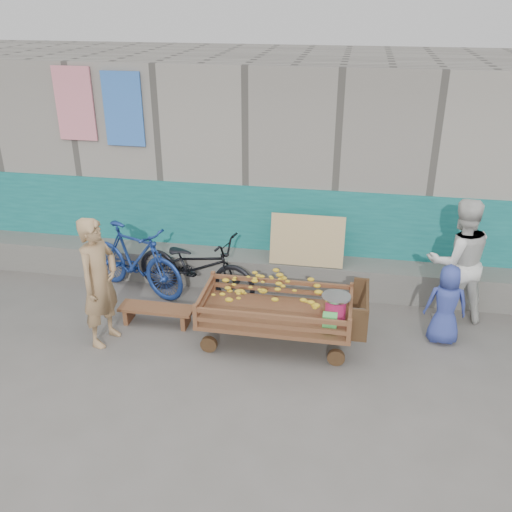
% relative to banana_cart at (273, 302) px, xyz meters
% --- Properties ---
extents(ground, '(80.00, 80.00, 0.00)m').
position_rel_banana_cart_xyz_m(ground, '(-0.04, -0.91, -0.56)').
color(ground, '#58554F').
rests_on(ground, ground).
extents(building_wall, '(12.00, 3.50, 3.00)m').
position_rel_banana_cart_xyz_m(building_wall, '(-0.04, 3.14, 0.90)').
color(building_wall, gray).
rests_on(building_wall, ground).
extents(banana_cart, '(1.95, 0.89, 0.83)m').
position_rel_banana_cart_xyz_m(banana_cart, '(0.00, 0.00, 0.00)').
color(banana_cart, brown).
rests_on(banana_cart, ground).
extents(bench, '(0.95, 0.28, 0.24)m').
position_rel_banana_cart_xyz_m(bench, '(-1.52, 0.16, -0.39)').
color(bench, brown).
rests_on(bench, ground).
extents(vendor_man, '(0.50, 0.65, 1.59)m').
position_rel_banana_cart_xyz_m(vendor_man, '(-2.00, -0.31, 0.23)').
color(vendor_man, '#A48057').
rests_on(vendor_man, ground).
extents(woman, '(0.92, 0.80, 1.64)m').
position_rel_banana_cart_xyz_m(woman, '(2.18, 0.97, 0.26)').
color(woman, silver).
rests_on(woman, ground).
extents(child, '(0.49, 0.32, 1.00)m').
position_rel_banana_cart_xyz_m(child, '(2.01, 0.40, -0.06)').
color(child, '#334196').
rests_on(child, ground).
extents(bicycle_dark, '(1.87, 1.02, 0.93)m').
position_rel_banana_cart_xyz_m(bicycle_dark, '(-1.21, 0.94, -0.10)').
color(bicycle_dark, black).
rests_on(bicycle_dark, ground).
extents(bicycle_blue, '(1.72, 1.04, 1.00)m').
position_rel_banana_cart_xyz_m(bicycle_blue, '(-2.08, 0.94, -0.07)').
color(bicycle_blue, navy).
rests_on(bicycle_blue, ground).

